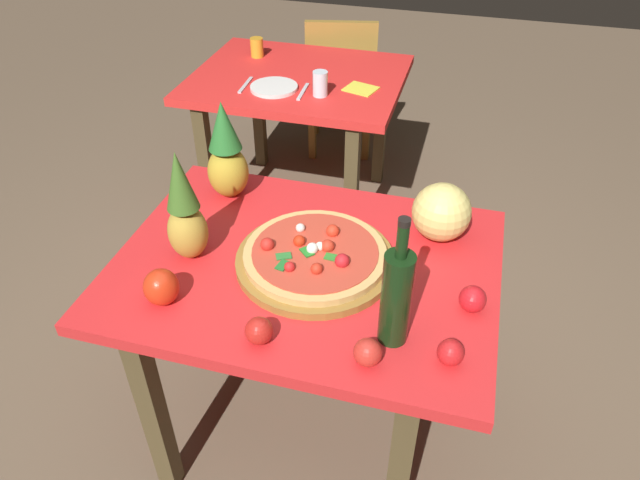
{
  "coord_description": "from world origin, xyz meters",
  "views": [
    {
      "loc": [
        0.4,
        -1.27,
        1.88
      ],
      "look_at": [
        0.03,
        0.05,
        0.8
      ],
      "focal_mm": 33.1,
      "sensor_mm": 36.0,
      "label": 1
    }
  ],
  "objects_px": {
    "pizza": "(315,253)",
    "pineapple_right": "(185,212)",
    "tomato_beside_pepper": "(451,352)",
    "tomato_near_board": "(473,299)",
    "drinking_glass_juice": "(257,47)",
    "pineapple_left": "(226,155)",
    "bell_pepper": "(161,287)",
    "pizza_board": "(315,260)",
    "dinner_plate": "(274,87)",
    "drinking_glass_water": "(320,84)",
    "display_table": "(306,287)",
    "napkin_folded": "(361,89)",
    "wine_bottle": "(396,296)",
    "background_table": "(298,96)",
    "dining_chair": "(341,79)",
    "tomato_at_corner": "(368,352)",
    "tomato_by_bottle": "(259,331)",
    "melon": "(441,212)",
    "knife_utensil": "(303,92)",
    "fork_utensil": "(246,85)"
  },
  "relations": [
    {
      "from": "display_table",
      "to": "melon",
      "type": "distance_m",
      "value": 0.47
    },
    {
      "from": "pineapple_left",
      "to": "pineapple_right",
      "type": "relative_size",
      "value": 0.97
    },
    {
      "from": "display_table",
      "to": "napkin_folded",
      "type": "distance_m",
      "value": 1.26
    },
    {
      "from": "tomato_at_corner",
      "to": "dinner_plate",
      "type": "height_order",
      "value": "tomato_at_corner"
    },
    {
      "from": "tomato_by_bottle",
      "to": "tomato_beside_pepper",
      "type": "height_order",
      "value": "tomato_by_bottle"
    },
    {
      "from": "dinner_plate",
      "to": "napkin_folded",
      "type": "xyz_separation_m",
      "value": [
        0.39,
        0.1,
        -0.01
      ]
    },
    {
      "from": "display_table",
      "to": "drinking_glass_water",
      "type": "relative_size",
      "value": 10.11
    },
    {
      "from": "pizza",
      "to": "melon",
      "type": "xyz_separation_m",
      "value": [
        0.33,
        0.23,
        0.05
      ]
    },
    {
      "from": "knife_utensil",
      "to": "dining_chair",
      "type": "bearing_deg",
      "value": 88.55
    },
    {
      "from": "tomato_by_bottle",
      "to": "drinking_glass_juice",
      "type": "bearing_deg",
      "value": 110.46
    },
    {
      "from": "pineapple_left",
      "to": "background_table",
      "type": "bearing_deg",
      "value": 94.56
    },
    {
      "from": "pineapple_left",
      "to": "dinner_plate",
      "type": "height_order",
      "value": "pineapple_left"
    },
    {
      "from": "pizza_board",
      "to": "pineapple_right",
      "type": "xyz_separation_m",
      "value": [
        -0.37,
        -0.06,
        0.14
      ]
    },
    {
      "from": "drinking_glass_juice",
      "to": "pineapple_right",
      "type": "bearing_deg",
      "value": -76.7
    },
    {
      "from": "tomato_at_corner",
      "to": "tomato_beside_pepper",
      "type": "xyz_separation_m",
      "value": [
        0.19,
        0.06,
        -0.0
      ]
    },
    {
      "from": "tomato_beside_pepper",
      "to": "drinking_glass_juice",
      "type": "bearing_deg",
      "value": 123.02
    },
    {
      "from": "pizza_board",
      "to": "dining_chair",
      "type": "bearing_deg",
      "value": 101.63
    },
    {
      "from": "tomato_beside_pepper",
      "to": "dinner_plate",
      "type": "bearing_deg",
      "value": 123.58
    },
    {
      "from": "bell_pepper",
      "to": "fork_utensil",
      "type": "xyz_separation_m",
      "value": [
        -0.31,
        1.41,
        -0.04
      ]
    },
    {
      "from": "pizza_board",
      "to": "pineapple_left",
      "type": "relative_size",
      "value": 1.36
    },
    {
      "from": "tomato_near_board",
      "to": "drinking_glass_water",
      "type": "distance_m",
      "value": 1.43
    },
    {
      "from": "background_table",
      "to": "napkin_folded",
      "type": "xyz_separation_m",
      "value": [
        0.33,
        -0.08,
        0.11
      ]
    },
    {
      "from": "pizza",
      "to": "pineapple_right",
      "type": "bearing_deg",
      "value": -170.78
    },
    {
      "from": "wine_bottle",
      "to": "tomato_beside_pepper",
      "type": "bearing_deg",
      "value": -16.01
    },
    {
      "from": "background_table",
      "to": "pineapple_right",
      "type": "height_order",
      "value": "pineapple_right"
    },
    {
      "from": "drinking_glass_juice",
      "to": "napkin_folded",
      "type": "height_order",
      "value": "drinking_glass_juice"
    },
    {
      "from": "pineapple_right",
      "to": "tomato_by_bottle",
      "type": "relative_size",
      "value": 4.88
    },
    {
      "from": "tomato_beside_pepper",
      "to": "tomato_near_board",
      "type": "relative_size",
      "value": 0.91
    },
    {
      "from": "pizza_board",
      "to": "dinner_plate",
      "type": "bearing_deg",
      "value": 114.59
    },
    {
      "from": "tomato_near_board",
      "to": "dinner_plate",
      "type": "distance_m",
      "value": 1.56
    },
    {
      "from": "tomato_beside_pepper",
      "to": "napkin_folded",
      "type": "height_order",
      "value": "tomato_beside_pepper"
    },
    {
      "from": "bell_pepper",
      "to": "tomato_near_board",
      "type": "xyz_separation_m",
      "value": [
        0.81,
        0.19,
        -0.01
      ]
    },
    {
      "from": "background_table",
      "to": "melon",
      "type": "height_order",
      "value": "melon"
    },
    {
      "from": "tomato_beside_pepper",
      "to": "knife_utensil",
      "type": "height_order",
      "value": "tomato_beside_pepper"
    },
    {
      "from": "pizza_board",
      "to": "pineapple_left",
      "type": "distance_m",
      "value": 0.49
    },
    {
      "from": "napkin_folded",
      "to": "melon",
      "type": "bearing_deg",
      "value": -65.21
    },
    {
      "from": "tomato_by_bottle",
      "to": "drinking_glass_juice",
      "type": "xyz_separation_m",
      "value": [
        -0.69,
        1.84,
        0.01
      ]
    },
    {
      "from": "melon",
      "to": "pineapple_left",
      "type": "bearing_deg",
      "value": 176.35
    },
    {
      "from": "pineapple_right",
      "to": "melon",
      "type": "distance_m",
      "value": 0.76
    },
    {
      "from": "drinking_glass_juice",
      "to": "fork_utensil",
      "type": "xyz_separation_m",
      "value": [
        0.08,
        -0.36,
        -0.04
      ]
    },
    {
      "from": "pizza_board",
      "to": "drinking_glass_water",
      "type": "distance_m",
      "value": 1.18
    },
    {
      "from": "bell_pepper",
      "to": "pineapple_right",
      "type": "bearing_deg",
      "value": 93.2
    },
    {
      "from": "dining_chair",
      "to": "tomato_by_bottle",
      "type": "bearing_deg",
      "value": 86.12
    },
    {
      "from": "bell_pepper",
      "to": "drinking_glass_water",
      "type": "height_order",
      "value": "drinking_glass_water"
    },
    {
      "from": "pineapple_left",
      "to": "bell_pepper",
      "type": "bearing_deg",
      "value": -87.36
    },
    {
      "from": "tomato_near_board",
      "to": "drinking_glass_water",
      "type": "relative_size",
      "value": 0.67
    },
    {
      "from": "pizza",
      "to": "pineapple_left",
      "type": "xyz_separation_m",
      "value": [
        -0.38,
        0.28,
        0.11
      ]
    },
    {
      "from": "wine_bottle",
      "to": "tomato_near_board",
      "type": "height_order",
      "value": "wine_bottle"
    },
    {
      "from": "dining_chair",
      "to": "bell_pepper",
      "type": "relative_size",
      "value": 8.04
    },
    {
      "from": "tomato_beside_pepper",
      "to": "napkin_folded",
      "type": "relative_size",
      "value": 0.48
    }
  ]
}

